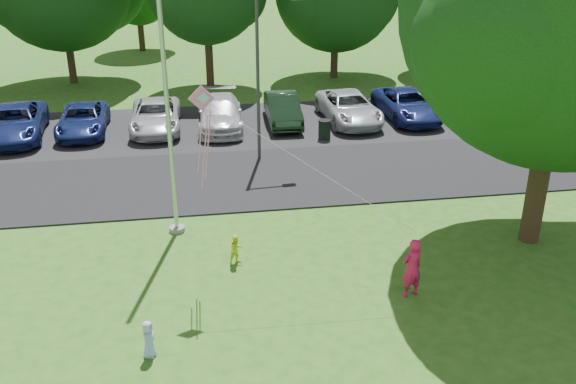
{
  "coord_description": "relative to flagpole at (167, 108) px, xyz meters",
  "views": [
    {
      "loc": [
        -2.81,
        -13.85,
        9.72
      ],
      "look_at": [
        -0.0,
        4.0,
        1.6
      ],
      "focal_mm": 40.0,
      "sensor_mm": 36.0,
      "label": 1
    }
  ],
  "objects": [
    {
      "name": "woman",
      "position": [
        6.26,
        -4.77,
        -3.31
      ],
      "size": [
        0.72,
        0.59,
        1.71
      ],
      "primitive_type": "imported",
      "rotation": [
        0.0,
        0.0,
        3.46
      ],
      "color": "#D81C54",
      "rests_on": "ground"
    },
    {
      "name": "street_lamp",
      "position": [
        3.66,
        6.02,
        -0.12
      ],
      "size": [
        1.89,
        0.33,
        6.73
      ],
      "rotation": [
        0.0,
        0.0,
        0.07
      ],
      "color": "#3F3F44",
      "rests_on": "ground"
    },
    {
      "name": "kite",
      "position": [
        1.07,
        -3.06,
        0.64
      ],
      "size": [
        5.63,
        2.03,
        3.66
      ],
      "rotation": [
        0.0,
        0.0,
        0.05
      ],
      "color": "pink",
      "rests_on": "ground"
    },
    {
      "name": "child_blue",
      "position": [
        -0.62,
        -6.3,
        -3.69
      ],
      "size": [
        0.4,
        0.52,
        0.96
      ],
      "primitive_type": "imported",
      "rotation": [
        0.0,
        0.0,
        1.35
      ],
      "color": "#A0B9F5",
      "rests_on": "ground"
    },
    {
      "name": "parked_cars",
      "position": [
        3.06,
        10.36,
        -3.42
      ],
      "size": [
        23.38,
        5.45,
        1.44
      ],
      "color": "navy",
      "rests_on": "ground"
    },
    {
      "name": "child_yellow",
      "position": [
        1.75,
        -2.35,
        -3.7
      ],
      "size": [
        0.55,
        0.5,
        0.93
      ],
      "primitive_type": "imported",
      "rotation": [
        0.0,
        0.0,
        0.38
      ],
      "color": "#DDF526",
      "rests_on": "ground"
    },
    {
      "name": "big_tree",
      "position": [
        10.93,
        -2.39,
        2.88
      ],
      "size": [
        9.77,
        9.22,
        11.9
      ],
      "rotation": [
        0.0,
        0.0,
        0.27
      ],
      "color": "#332316",
      "rests_on": "ground"
    },
    {
      "name": "flagpole",
      "position": [
        0.0,
        0.0,
        0.0
      ],
      "size": [
        0.5,
        0.5,
        10.0
      ],
      "color": "#B7BABF",
      "rests_on": "ground"
    },
    {
      "name": "ground",
      "position": [
        3.5,
        -5.0,
        -4.17
      ],
      "size": [
        120.0,
        120.0,
        0.0
      ],
      "primitive_type": "plane",
      "color": "#2C6019",
      "rests_on": "ground"
    },
    {
      "name": "park_road",
      "position": [
        3.5,
        4.0,
        -4.14
      ],
      "size": [
        60.0,
        6.0,
        0.06
      ],
      "primitive_type": "cube",
      "color": "black",
      "rests_on": "ground"
    },
    {
      "name": "trash_can",
      "position": [
        6.57,
        7.97,
        -3.7
      ],
      "size": [
        0.58,
        0.58,
        0.92
      ],
      "rotation": [
        0.0,
        0.0,
        -0.05
      ],
      "color": "black",
      "rests_on": "ground"
    },
    {
      "name": "parking_strip",
      "position": [
        3.5,
        10.5,
        -4.14
      ],
      "size": [
        42.0,
        7.0,
        0.06
      ],
      "primitive_type": "cube",
      "color": "black",
      "rests_on": "ground"
    }
  ]
}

